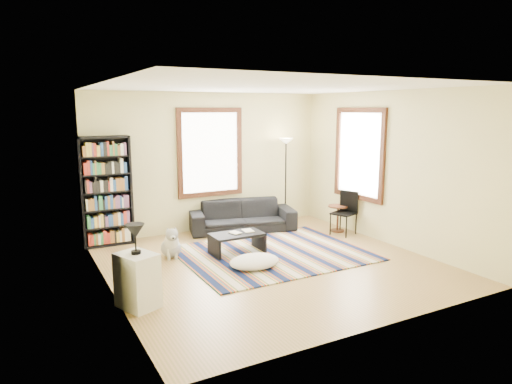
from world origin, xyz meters
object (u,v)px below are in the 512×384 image
coffee_table (237,243)px  folding_chair (344,213)px  floor_cushion (255,261)px  floor_lamp (286,181)px  dog (171,242)px  sofa (242,216)px  side_table (338,218)px  white_cabinet (137,280)px  bookshelf (106,191)px

coffee_table → folding_chair: folding_chair is taller
floor_cushion → floor_lamp: floor_lamp is taller
folding_chair → dog: bearing=155.1°
sofa → floor_lamp: floor_lamp is taller
side_table → white_cabinet: (-4.50, -1.70, 0.08)m
bookshelf → coffee_table: (1.86, -1.60, -0.82)m
coffee_table → floor_lamp: size_ratio=0.48×
white_cabinet → side_table: bearing=-1.5°
floor_cushion → bookshelf: bearing=126.9°
coffee_table → sofa: bearing=60.2°
coffee_table → floor_cushion: size_ratio=1.10×
floor_cushion → folding_chair: 2.65m
bookshelf → coffee_table: bookshelf is taller
floor_cushion → dog: dog is taller
sofa → floor_cushion: size_ratio=2.61×
white_cabinet → folding_chair: bearing=-4.1°
bookshelf → dog: 1.64m
bookshelf → side_table: bookshelf is taller
white_cabinet → dog: white_cabinet is taller
sofa → bookshelf: bookshelf is taller
coffee_table → floor_lamp: (1.87, 1.43, 0.75)m
folding_chair → floor_cushion: bearing=179.0°
sofa → side_table: (1.69, -0.98, -0.04)m
sofa → dog: bearing=-137.9°
folding_chair → bookshelf: bearing=140.1°
bookshelf → folding_chair: bookshelf is taller
sofa → coffee_table: sofa is taller
coffee_table → folding_chair: bearing=2.4°
bookshelf → floor_cushion: bearing=-53.1°
white_cabinet → floor_lamp: bearing=13.2°
floor_lamp → folding_chair: size_ratio=2.16×
side_table → dog: (-3.52, 0.02, -0.01)m
bookshelf → floor_cushion: 3.10m
bookshelf → floor_cushion: (1.78, -2.37, -0.90)m
floor_cushion → white_cabinet: 2.07m
bookshelf → white_cabinet: 3.03m
bookshelf → floor_lamp: bearing=-2.6°
floor_lamp → dog: bearing=-160.1°
side_table → folding_chair: folding_chair is taller
floor_cushion → dog: 1.52m
sofa → floor_cushion: (-0.83, -2.10, -0.21)m
side_table → sofa: bearing=149.9°
coffee_table → side_table: bearing=8.0°
dog → white_cabinet: bearing=-109.9°
bookshelf → sofa: bearing=-5.9°
coffee_table → floor_lamp: bearing=37.4°
side_table → coffee_table: bearing=-172.0°
dog → sofa: bearing=37.5°
floor_cushion → folding_chair: size_ratio=0.95×
coffee_table → side_table: 2.48m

